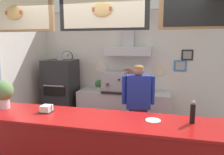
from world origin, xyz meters
name	(u,v)px	position (x,y,z in m)	size (l,w,h in m)	color
back_wall_assembly	(128,65)	(0.00, 2.12, 1.48)	(4.42, 2.38, 2.74)	#9E9E99
back_prep_counter	(124,111)	(-0.06, 1.89, 0.45)	(2.06, 0.64, 0.91)	#B7BABF
pizza_oven	(61,94)	(-1.54, 1.76, 0.81)	(0.69, 0.69, 1.71)	#232326
shop_worker	(138,108)	(0.38, 0.86, 0.87)	(0.56, 0.30, 1.62)	#232328
espresso_machine	(115,82)	(-0.27, 1.86, 1.13)	(0.51, 0.55, 0.44)	#A3A5AD
potted_oregano	(150,86)	(0.51, 1.92, 1.05)	(0.18, 0.18, 0.23)	beige
potted_rosemary	(99,84)	(-0.63, 1.89, 1.05)	(0.21, 0.21, 0.24)	beige
pepper_grinder	(193,112)	(1.14, -0.18, 1.19)	(0.06, 0.06, 0.27)	black
condiment_plate	(153,120)	(0.69, -0.22, 1.06)	(0.18, 0.18, 0.01)	white
basil_vase	(3,93)	(-1.43, -0.21, 1.28)	(0.29, 0.29, 0.40)	silver
napkin_holder	(46,109)	(-0.74, -0.22, 1.10)	(0.17, 0.16, 0.11)	#262628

